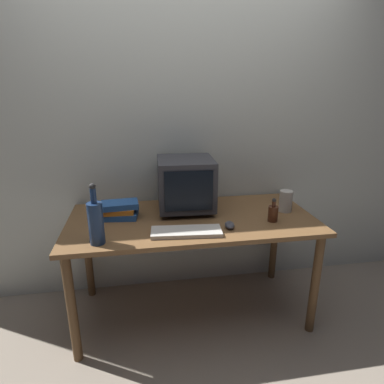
{
  "coord_description": "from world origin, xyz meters",
  "views": [
    {
      "loc": [
        -0.33,
        -1.97,
        1.58
      ],
      "look_at": [
        0.0,
        0.0,
        0.93
      ],
      "focal_mm": 30.1,
      "sensor_mm": 36.0,
      "label": 1
    }
  ],
  "objects": [
    {
      "name": "ground_plane",
      "position": [
        0.0,
        0.0,
        0.0
      ],
      "size": [
        6.0,
        6.0,
        0.0
      ],
      "primitive_type": "plane",
      "color": "gray"
    },
    {
      "name": "back_wall",
      "position": [
        0.0,
        0.45,
        1.25
      ],
      "size": [
        4.0,
        0.08,
        2.5
      ],
      "primitive_type": "cube",
      "color": "beige",
      "rests_on": "ground"
    },
    {
      "name": "computer_mouse",
      "position": [
        0.2,
        -0.2,
        0.77
      ],
      "size": [
        0.08,
        0.11,
        0.04
      ],
      "primitive_type": "ellipsoid",
      "rotation": [
        0.0,
        0.0,
        -0.17
      ],
      "color": "#3F3F47",
      "rests_on": "desk"
    },
    {
      "name": "bottle_tall",
      "position": [
        -0.58,
        -0.28,
        0.88
      ],
      "size": [
        0.09,
        0.09,
        0.35
      ],
      "color": "navy",
      "rests_on": "desk"
    },
    {
      "name": "desk",
      "position": [
        0.0,
        0.0,
        0.66
      ],
      "size": [
        1.64,
        0.77,
        0.75
      ],
      "color": "brown",
      "rests_on": "ground"
    },
    {
      "name": "crt_monitor",
      "position": [
        -0.02,
        0.15,
        0.94
      ],
      "size": [
        0.4,
        0.4,
        0.37
      ],
      "color": "#333338",
      "rests_on": "desk"
    },
    {
      "name": "metal_canister",
      "position": [
        0.67,
        0.01,
        0.82
      ],
      "size": [
        0.09,
        0.09,
        0.15
      ],
      "primitive_type": "cylinder",
      "color": "#B7B2A8",
      "rests_on": "desk"
    },
    {
      "name": "book_stack",
      "position": [
        -0.47,
        0.08,
        0.8
      ],
      "size": [
        0.25,
        0.19,
        0.11
      ],
      "color": "#28569E",
      "rests_on": "desk"
    },
    {
      "name": "bottle_short",
      "position": [
        0.51,
        -0.15,
        0.8
      ],
      "size": [
        0.06,
        0.06,
        0.16
      ],
      "color": "#472314",
      "rests_on": "desk"
    },
    {
      "name": "keyboard",
      "position": [
        -0.07,
        -0.24,
        0.76
      ],
      "size": [
        0.43,
        0.19,
        0.02
      ],
      "primitive_type": "cube",
      "rotation": [
        0.0,
        0.0,
        -0.09
      ],
      "color": "beige",
      "rests_on": "desk"
    }
  ]
}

